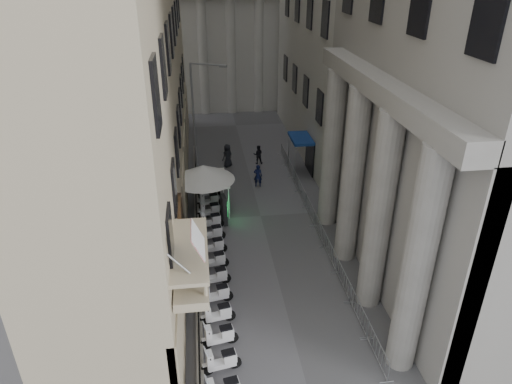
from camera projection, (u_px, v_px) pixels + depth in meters
iron_fence at (197, 229)px, 29.43m from camera, size 0.30×28.00×1.40m
blue_awning at (299, 172)px, 37.45m from camera, size 1.60×3.00×3.00m
scooter_2 at (222, 371)px, 19.29m from camera, size 1.48×0.80×1.50m
scooter_3 at (220, 345)px, 20.57m from camera, size 1.48×0.80×1.50m
scooter_4 at (218, 323)px, 21.85m from camera, size 1.48×0.80×1.50m
scooter_5 at (217, 303)px, 23.13m from camera, size 1.48×0.80×1.50m
scooter_6 at (216, 285)px, 24.41m from camera, size 1.48×0.80×1.50m
scooter_7 at (214, 268)px, 25.69m from camera, size 1.48×0.80×1.50m
scooter_8 at (213, 254)px, 26.97m from camera, size 1.48×0.80×1.50m
scooter_9 at (212, 241)px, 28.25m from camera, size 1.48×0.80×1.50m
scooter_10 at (211, 228)px, 29.53m from camera, size 1.48×0.80×1.50m
scooter_11 at (210, 217)px, 30.81m from camera, size 1.48×0.80×1.50m
scooter_12 at (210, 207)px, 32.09m from camera, size 1.48×0.80×1.50m
scooter_13 at (209, 198)px, 33.37m from camera, size 1.48×0.80×1.50m
scooter_14 at (208, 189)px, 34.65m from camera, size 1.48×0.80×1.50m
scooter_15 at (208, 181)px, 35.93m from camera, size 1.48×0.80×1.50m
barrier_0 at (376, 360)px, 19.82m from camera, size 0.60×2.40×1.10m
barrier_1 at (357, 320)px, 22.03m from camera, size 0.60×2.40×1.10m
barrier_2 at (342, 287)px, 24.24m from camera, size 0.60×2.40×1.10m
barrier_3 at (330, 260)px, 26.45m from camera, size 0.60×2.40×1.10m
barrier_4 at (319, 237)px, 28.66m from camera, size 0.60×2.40×1.10m
barrier_5 at (310, 217)px, 30.87m from camera, size 0.60×2.40×1.10m
barrier_6 at (302, 200)px, 33.08m from camera, size 0.60×2.40×1.10m
barrier_7 at (295, 185)px, 35.29m from camera, size 0.60×2.40×1.10m
barrier_8 at (289, 171)px, 37.50m from camera, size 0.60×2.40×1.10m
barrier_9 at (283, 160)px, 39.71m from camera, size 0.60×2.40×1.10m
security_tent at (205, 173)px, 30.31m from camera, size 4.20×4.20×3.41m
street_lamp at (198, 110)px, 34.70m from camera, size 2.72×1.24×8.85m
info_kiosk at (224, 210)px, 29.70m from camera, size 0.42×0.96×1.97m
pedestrian_a at (258, 176)px, 34.64m from camera, size 0.72×0.55×1.78m
pedestrian_b at (258, 155)px, 38.60m from camera, size 0.85×0.69×1.64m
pedestrian_c at (228, 156)px, 37.95m from camera, size 1.14×1.09×1.97m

